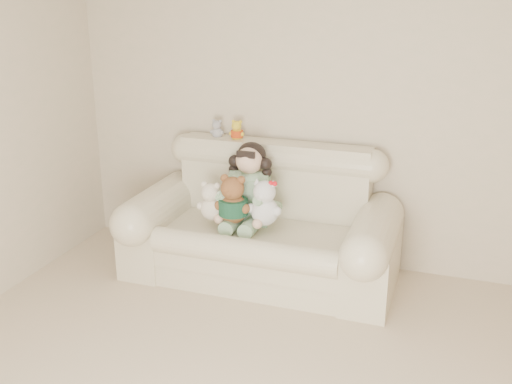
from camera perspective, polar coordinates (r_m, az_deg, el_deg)
The scene contains 8 objects.
wall_back at distance 4.84m, azimuth 8.00°, elevation 7.75°, with size 4.50×4.50×0.00m, color #BFB498.
sofa at distance 4.71m, azimuth 0.40°, elevation -2.33°, with size 2.10×0.95×1.03m, color beige, non-canonical shape.
seated_child at distance 4.74m, azimuth -0.61°, elevation 0.83°, with size 0.40×0.49×0.66m, color #26712B, non-canonical shape.
brown_teddy at distance 4.57m, azimuth -2.17°, elevation -0.26°, with size 0.29×0.22×0.45m, color brown, non-canonical shape.
white_cat at distance 4.53m, azimuth 0.84°, elevation -0.55°, with size 0.27×0.21×0.42m, color white, non-canonical shape.
cream_teddy at distance 4.65m, azimuth -4.25°, elevation -0.51°, with size 0.23×0.18×0.36m, color white, non-canonical shape.
yellow_mini_bear at distance 4.97m, azimuth -1.80°, elevation 5.98°, with size 0.13×0.10×0.20m, color yellow, non-canonical shape.
grey_mini_plush at distance 5.04m, azimuth -3.67°, elevation 6.09°, with size 0.12×0.09×0.19m, color #ABAAB1, non-canonical shape.
Camera 1 is at (0.92, -2.16, 2.22)m, focal length 42.60 mm.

